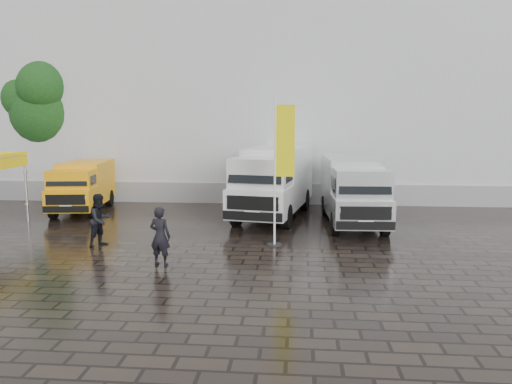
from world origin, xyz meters
The scene contains 11 objects.
ground centered at (0.00, 0.00, 0.00)m, with size 120.00×120.00×0.00m, color black.
exhibition_hall centered at (2.00, 16.00, 6.00)m, with size 44.00×16.00×12.00m, color silver.
hall_plinth centered at (2.00, 7.95, 0.50)m, with size 44.00×0.15×1.00m, color gray.
van_yellow centered at (-8.91, 5.14, 1.09)m, with size 1.82×4.74×2.19m, color #FBA40D, non-canonical shape.
van_white centered at (-0.39, 4.70, 1.45)m, with size 2.23×6.70×2.90m, color silver, non-canonical shape.
van_silver centered at (2.76, 3.47, 1.29)m, with size 1.99×5.97×2.59m, color silver, non-canonical shape.
flagpole centered at (0.06, -0.10, 2.63)m, with size 0.88×0.50×4.74m.
tree centered at (-12.50, 9.53, 4.65)m, with size 4.03×4.11×7.24m.
wheelie_bin centered at (4.29, 7.59, 0.50)m, with size 0.60×0.60×1.00m, color black.
person_front centered at (-3.22, -2.61, 0.84)m, with size 0.62×0.40×1.69m, color black.
person_tent centered at (-5.76, -0.64, 0.86)m, with size 0.83×0.65×1.72m, color black.
Camera 1 is at (0.65, -16.02, 4.12)m, focal length 35.00 mm.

